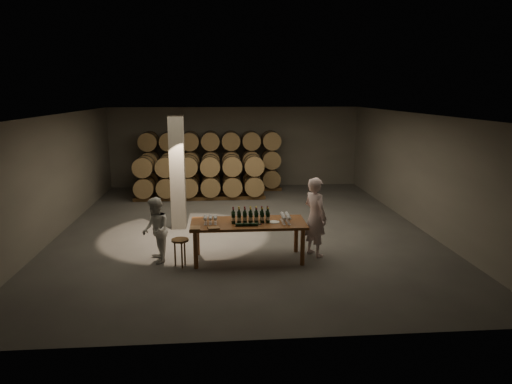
{
  "coord_description": "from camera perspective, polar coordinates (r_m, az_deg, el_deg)",
  "views": [
    {
      "loc": [
        -0.63,
        -12.43,
        3.79
      ],
      "look_at": [
        0.36,
        -0.26,
        1.1
      ],
      "focal_mm": 32.0,
      "sensor_mm": 36.0,
      "label": 1
    }
  ],
  "objects": [
    {
      "name": "person_woman",
      "position": [
        10.53,
        -12.43,
        -4.69
      ],
      "size": [
        0.74,
        0.85,
        1.49
      ],
      "primitive_type": "imported",
      "rotation": [
        0.0,
        0.0,
        -1.3
      ],
      "color": "white",
      "rests_on": "ground"
    },
    {
      "name": "stool",
      "position": [
        10.22,
        -9.45,
        -6.44
      ],
      "size": [
        0.38,
        0.38,
        0.63
      ],
      "rotation": [
        0.0,
        0.0,
        0.32
      ],
      "color": "#53361C",
      "rests_on": "ground"
    },
    {
      "name": "pen",
      "position": [
        9.91,
        -4.92,
        -4.55
      ],
      "size": [
        0.14,
        0.04,
        0.01
      ],
      "primitive_type": "cylinder",
      "rotation": [
        0.0,
        1.57,
        0.22
      ],
      "color": "black",
      "rests_on": "tasting_table"
    },
    {
      "name": "notebook_corner",
      "position": [
        9.97,
        -7.63,
        -4.48
      ],
      "size": [
        0.23,
        0.29,
        0.02
      ],
      "primitive_type": "cube",
      "rotation": [
        0.0,
        0.0,
        0.01
      ],
      "color": "brown",
      "rests_on": "tasting_table"
    },
    {
      "name": "glass_cluster_left",
      "position": [
        10.28,
        -5.73,
        -3.23
      ],
      "size": [
        0.31,
        0.31,
        0.18
      ],
      "color": "silver",
      "rests_on": "tasting_table"
    },
    {
      "name": "room",
      "position": [
        12.87,
        -9.79,
        2.44
      ],
      "size": [
        12.0,
        12.0,
        12.0
      ],
      "color": "#504D4B",
      "rests_on": "ground"
    },
    {
      "name": "person_man",
      "position": [
        10.74,
        7.41,
        -3.09
      ],
      "size": [
        0.73,
        0.82,
        1.87
      ],
      "primitive_type": "imported",
      "rotation": [
        0.0,
        0.0,
        2.09
      ],
      "color": "white",
      "rests_on": "ground"
    },
    {
      "name": "tasting_table",
      "position": [
        10.39,
        -0.97,
        -4.33
      ],
      "size": [
        2.6,
        1.1,
        0.9
      ],
      "color": "brown",
      "rests_on": "ground"
    },
    {
      "name": "plate",
      "position": [
        10.34,
        2.27,
        -3.77
      ],
      "size": [
        0.25,
        0.25,
        0.01
      ],
      "primitive_type": "cylinder",
      "color": "white",
      "rests_on": "tasting_table"
    },
    {
      "name": "glass_cluster_right",
      "position": [
        10.36,
        3.71,
        -3.04
      ],
      "size": [
        0.2,
        0.53,
        0.18
      ],
      "color": "silver",
      "rests_on": "tasting_table"
    },
    {
      "name": "lying_bottles",
      "position": [
        10.05,
        -1.1,
        -4.09
      ],
      "size": [
        0.58,
        0.07,
        0.07
      ],
      "color": "black",
      "rests_on": "tasting_table"
    },
    {
      "name": "barrel_stack_front",
      "position": [
        16.52,
        -7.06,
        1.98
      ],
      "size": [
        4.7,
        0.95,
        1.57
      ],
      "color": "#53361C",
      "rests_on": "ground"
    },
    {
      "name": "barrel_stack_back",
      "position": [
        17.82,
        -5.66,
        3.99
      ],
      "size": [
        5.48,
        0.95,
        2.31
      ],
      "color": "#53361C",
      "rests_on": "ground"
    },
    {
      "name": "notebook_near",
      "position": [
        9.91,
        -5.33,
        -4.49
      ],
      "size": [
        0.27,
        0.23,
        0.03
      ],
      "primitive_type": "cube",
      "rotation": [
        0.0,
        0.0,
        0.18
      ],
      "color": "brown",
      "rests_on": "tasting_table"
    },
    {
      "name": "bottle_cluster",
      "position": [
        10.31,
        -0.68,
        -3.14
      ],
      "size": [
        0.87,
        0.24,
        0.35
      ],
      "color": "black",
      "rests_on": "tasting_table"
    }
  ]
}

